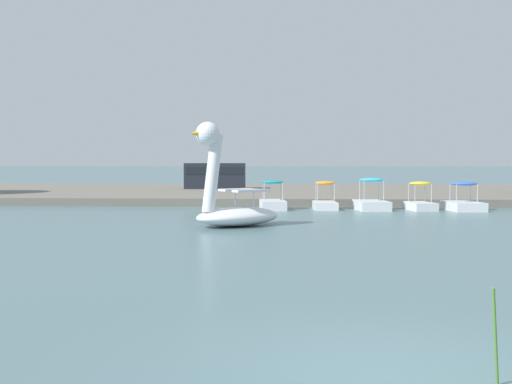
{
  "coord_description": "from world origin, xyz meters",
  "views": [
    {
      "loc": [
        -1.05,
        -6.36,
        2.29
      ],
      "look_at": [
        -2.36,
        16.64,
        1.14
      ],
      "focal_mm": 41.82,
      "sensor_mm": 36.0,
      "label": 1
    }
  ],
  "objects_px": {
    "pedal_boat_cyan": "(371,201)",
    "parked_van": "(215,175)",
    "pedal_boat_orange": "(325,201)",
    "pedal_boat_yellow": "(420,202)",
    "pedal_boat_teal": "(273,201)",
    "swan_boat": "(232,201)",
    "pedal_boat_blue": "(463,202)"
  },
  "relations": [
    {
      "from": "pedal_boat_yellow",
      "to": "pedal_boat_orange",
      "type": "bearing_deg",
      "value": 176.67
    },
    {
      "from": "swan_boat",
      "to": "parked_van",
      "type": "xyz_separation_m",
      "value": [
        -3.27,
        21.32,
        0.48
      ]
    },
    {
      "from": "pedal_boat_blue",
      "to": "pedal_boat_cyan",
      "type": "bearing_deg",
      "value": 180.0
    },
    {
      "from": "pedal_boat_cyan",
      "to": "pedal_boat_orange",
      "type": "xyz_separation_m",
      "value": [
        -2.19,
        0.29,
        -0.01
      ]
    },
    {
      "from": "swan_boat",
      "to": "pedal_boat_cyan",
      "type": "height_order",
      "value": "swan_boat"
    },
    {
      "from": "parked_van",
      "to": "pedal_boat_blue",
      "type": "bearing_deg",
      "value": -45.29
    },
    {
      "from": "pedal_boat_yellow",
      "to": "pedal_boat_cyan",
      "type": "xyz_separation_m",
      "value": [
        -2.3,
        -0.03,
        0.01
      ]
    },
    {
      "from": "pedal_boat_cyan",
      "to": "parked_van",
      "type": "bearing_deg",
      "value": 123.99
    },
    {
      "from": "pedal_boat_blue",
      "to": "pedal_boat_yellow",
      "type": "height_order",
      "value": "same"
    },
    {
      "from": "pedal_boat_yellow",
      "to": "parked_van",
      "type": "relative_size",
      "value": 0.44
    },
    {
      "from": "pedal_boat_yellow",
      "to": "parked_van",
      "type": "bearing_deg",
      "value": 130.16
    },
    {
      "from": "pedal_boat_cyan",
      "to": "pedal_boat_teal",
      "type": "xyz_separation_m",
      "value": [
        -4.73,
        0.03,
        -0.01
      ]
    },
    {
      "from": "pedal_boat_blue",
      "to": "pedal_boat_cyan",
      "type": "distance_m",
      "value": 4.33
    },
    {
      "from": "pedal_boat_blue",
      "to": "pedal_boat_orange",
      "type": "xyz_separation_m",
      "value": [
        -6.52,
        0.29,
        0.03
      ]
    },
    {
      "from": "pedal_boat_teal",
      "to": "parked_van",
      "type": "distance_m",
      "value": 14.44
    },
    {
      "from": "pedal_boat_blue",
      "to": "parked_van",
      "type": "relative_size",
      "value": 0.53
    },
    {
      "from": "pedal_boat_yellow",
      "to": "pedal_boat_cyan",
      "type": "relative_size",
      "value": 0.84
    },
    {
      "from": "pedal_boat_yellow",
      "to": "pedal_boat_blue",
      "type": "bearing_deg",
      "value": -0.92
    },
    {
      "from": "pedal_boat_yellow",
      "to": "parked_van",
      "type": "xyz_separation_m",
      "value": [
        -11.54,
        13.68,
        0.98
      ]
    },
    {
      "from": "swan_boat",
      "to": "pedal_boat_teal",
      "type": "height_order",
      "value": "swan_boat"
    },
    {
      "from": "pedal_boat_cyan",
      "to": "pedal_boat_orange",
      "type": "distance_m",
      "value": 2.21
    },
    {
      "from": "swan_boat",
      "to": "pedal_boat_orange",
      "type": "bearing_deg",
      "value": 64.39
    },
    {
      "from": "pedal_boat_blue",
      "to": "parked_van",
      "type": "bearing_deg",
      "value": 134.71
    },
    {
      "from": "pedal_boat_orange",
      "to": "pedal_boat_blue",
      "type": "bearing_deg",
      "value": -2.58
    },
    {
      "from": "pedal_boat_orange",
      "to": "parked_van",
      "type": "height_order",
      "value": "parked_van"
    },
    {
      "from": "swan_boat",
      "to": "pedal_boat_cyan",
      "type": "relative_size",
      "value": 1.57
    },
    {
      "from": "swan_boat",
      "to": "pedal_boat_blue",
      "type": "xyz_separation_m",
      "value": [
        10.31,
        7.6,
        -0.53
      ]
    },
    {
      "from": "pedal_boat_orange",
      "to": "parked_van",
      "type": "distance_m",
      "value": 15.19
    },
    {
      "from": "pedal_boat_cyan",
      "to": "swan_boat",
      "type": "bearing_deg",
      "value": -128.18
    },
    {
      "from": "pedal_boat_orange",
      "to": "pedal_boat_yellow",
      "type": "bearing_deg",
      "value": -3.33
    },
    {
      "from": "pedal_boat_cyan",
      "to": "pedal_boat_teal",
      "type": "height_order",
      "value": "pedal_boat_cyan"
    },
    {
      "from": "pedal_boat_blue",
      "to": "parked_van",
      "type": "height_order",
      "value": "parked_van"
    }
  ]
}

